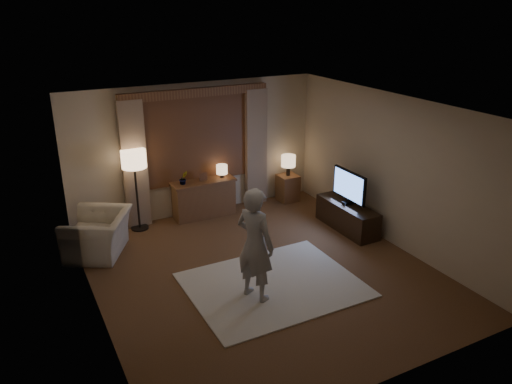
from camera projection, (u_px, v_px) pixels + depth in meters
room at (248, 183)px, 7.81m from camera, size 5.04×5.54×2.64m
rug at (273, 285)px, 7.51m from camera, size 2.50×2.00×0.02m
sideboard at (204, 199)px, 9.82m from camera, size 1.20×0.40×0.70m
picture_frame at (203, 178)px, 9.66m from camera, size 0.16×0.02×0.20m
plant at (183, 178)px, 9.47m from camera, size 0.17×0.13×0.30m
table_lamp_sideboard at (222, 170)px, 9.80m from camera, size 0.22×0.22×0.30m
floor_lamp at (134, 163)px, 8.92m from camera, size 0.45×0.45×1.53m
armchair at (98, 234)px, 8.34m from camera, size 1.36×1.41×0.71m
side_table at (288, 188)px, 10.62m from camera, size 0.40×0.40×0.56m
table_lamp_side at (288, 161)px, 10.41m from camera, size 0.30×0.30×0.44m
tv_stand at (347, 217)px, 9.28m from camera, size 0.45×1.40×0.50m
tv at (349, 186)px, 9.07m from camera, size 0.22×0.89×0.64m
person at (255, 244)px, 6.91m from camera, size 0.61×0.72×1.67m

